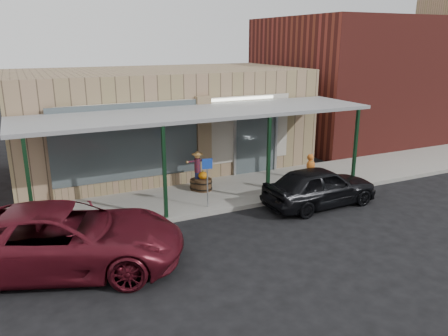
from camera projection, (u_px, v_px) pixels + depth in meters
name	position (u px, v px, depth m)	size (l,w,h in m)	color
ground	(251.00, 238.00, 12.31)	(120.00, 120.00, 0.00)	black
sidewalk	(202.00, 196.00, 15.41)	(40.00, 3.20, 0.15)	gray
storefront	(161.00, 119.00, 18.79)	(12.00, 6.25, 4.20)	#917259
awning	(201.00, 114.00, 14.55)	(12.00, 3.00, 3.04)	slate
block_buildings_near	(194.00, 76.00, 20.05)	(61.00, 8.00, 8.00)	maroon
barrel_scarecrow	(198.00, 176.00, 15.80)	(0.86, 0.67, 1.43)	#4F341F
barrel_pumpkin	(203.00, 183.00, 15.74)	(0.79, 0.79, 0.74)	#4F341F
handicap_sign	(207.00, 176.00, 13.93)	(0.34, 0.08, 1.63)	gray
parked_sedan	(320.00, 186.00, 14.57)	(4.04, 1.82, 1.60)	black
car_maroon	(64.00, 238.00, 10.49)	(2.65, 5.74, 1.60)	#57111C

